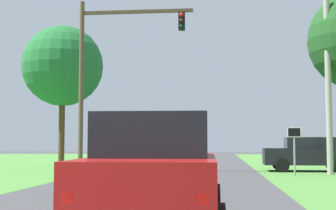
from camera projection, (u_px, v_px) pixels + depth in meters
ground_plane at (146, 193)px, 14.21m from camera, size 120.00×120.00×0.00m
red_suv_near at (156, 173)px, 7.84m from camera, size 2.16×4.63×1.92m
pickup_truck_lead at (137, 159)px, 14.89m from camera, size 2.42×4.90×1.87m
traffic_light at (107, 62)px, 24.62m from camera, size 5.79×0.40×8.65m
keep_moving_sign at (294, 143)px, 21.30m from camera, size 0.60×0.09×2.26m
crossing_suv_far at (309, 153)px, 24.79m from camera, size 4.48×2.22×1.73m
utility_pole_right at (328, 84)px, 22.55m from camera, size 0.28×0.28×8.32m
extra_tree_1 at (63, 66)px, 29.49m from camera, size 4.86×4.86×8.50m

